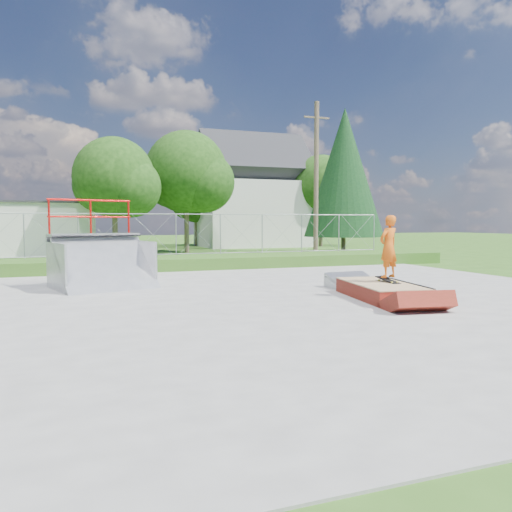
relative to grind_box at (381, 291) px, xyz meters
The scene contains 17 objects.
ground 3.14m from the grind_box, behind, with size 120.00×120.00×0.00m, color #2F5719.
concrete_pad 3.14m from the grind_box, behind, with size 20.00×16.00×0.04m, color gray.
grass_berm 10.30m from the grind_box, 107.62° to the left, with size 24.00×3.00×0.50m, color #2F5719.
grind_box is the anchor object (origin of this frame).
quarter_pipe 7.92m from the grind_box, 145.55° to the left, with size 2.64×2.23×2.64m, color #97999E, non-canonical shape.
flat_bank_ramp 1.84m from the grind_box, 77.39° to the left, with size 1.35×1.44×0.41m, color #97999E, non-canonical shape.
skateboard 0.37m from the grind_box, 13.76° to the left, with size 0.22×0.80×0.02m, color black.
skater 1.08m from the grind_box, 13.76° to the left, with size 0.58×0.38×1.59m, color orange.
chain_link_fence 11.32m from the grind_box, 106.08° to the left, with size 20.00×0.06×1.80m, color #989BA0, non-canonical shape.
utility_building_flat 24.97m from the grind_box, 116.48° to the left, with size 10.00×6.00×3.00m, color silver.
gable_house 27.21m from the grind_box, 77.40° to the left, with size 8.40×6.08×8.94m.
utility_pole 13.61m from the grind_box, 70.41° to the left, with size 0.24×0.24×8.00m, color brown.
tree_left_near 19.22m from the grind_box, 105.01° to the left, with size 4.76×4.48×6.65m.
tree_center 20.66m from the grind_box, 90.95° to the left, with size 5.44×5.12×7.60m.
tree_right_far 26.94m from the grind_box, 65.21° to the left, with size 5.10×4.80×7.12m.
tree_back_mid 28.46m from the grind_box, 85.75° to the left, with size 4.08×3.84×5.70m.
conifer_tree 20.05m from the grind_box, 62.84° to the left, with size 5.04×5.04×9.10m.
Camera 1 is at (-4.12, -11.00, 1.97)m, focal length 35.00 mm.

